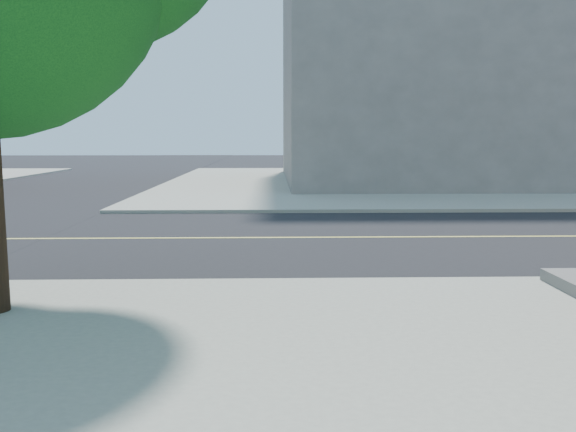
{
  "coord_description": "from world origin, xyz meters",
  "views": [
    {
      "loc": [
        4.22,
        -9.21,
        2.32
      ],
      "look_at": [
        4.44,
        -1.46,
        1.3
      ],
      "focal_mm": 37.38,
      "sensor_mm": 36.0,
      "label": 1
    }
  ],
  "objects": [
    {
      "name": "ground",
      "position": [
        0.0,
        0.0,
        0.0
      ],
      "size": [
        140.0,
        140.0,
        0.0
      ],
      "primitive_type": "plane",
      "color": "black",
      "rests_on": "ground"
    },
    {
      "name": "road_ew",
      "position": [
        0.0,
        4.5,
        0.01
      ],
      "size": [
        140.0,
        9.0,
        0.01
      ],
      "primitive_type": "cube",
      "color": "black",
      "rests_on": "ground"
    },
    {
      "name": "sidewalk_ne",
      "position": [
        13.5,
        21.5,
        0.06
      ],
      "size": [
        29.0,
        25.0,
        0.12
      ],
      "primitive_type": "cube",
      "color": "gray",
      "rests_on": "ground"
    },
    {
      "name": "filler_ne",
      "position": [
        14.0,
        22.0,
        7.12
      ],
      "size": [
        18.0,
        16.0,
        14.0
      ],
      "primitive_type": "cube",
      "color": "slate",
      "rests_on": "sidewalk_ne"
    }
  ]
}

